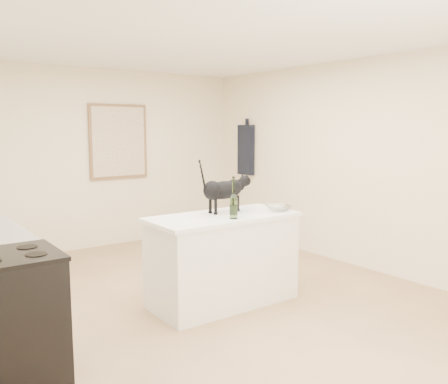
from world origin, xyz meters
TOP-DOWN VIEW (x-y plane):
  - floor at (0.00, 0.00)m, footprint 5.50×5.50m
  - ceiling at (0.00, 0.00)m, footprint 5.50×5.50m
  - wall_back at (0.00, 2.75)m, footprint 4.50×0.00m
  - wall_right at (2.25, 0.00)m, footprint 0.00×5.50m
  - island_base at (0.10, -0.20)m, footprint 1.44×0.67m
  - island_top at (0.10, -0.20)m, footprint 1.50×0.70m
  - stove at (-1.95, -0.60)m, footprint 0.60×0.60m
  - artwork_frame at (0.30, 2.72)m, footprint 0.90×0.03m
  - artwork_canvas at (0.30, 2.70)m, footprint 0.82×0.00m
  - hanging_garment at (2.19, 2.05)m, footprint 0.08×0.34m
  - black_cat at (0.19, -0.08)m, footprint 0.59×0.21m
  - wine_bottle at (0.08, -0.41)m, footprint 0.09×0.09m
  - glass_bowl at (0.69, -0.37)m, footprint 0.32×0.32m

SIDE VIEW (x-z plane):
  - floor at x=0.00m, z-range 0.00..0.00m
  - island_base at x=0.10m, z-range 0.00..0.86m
  - stove at x=-1.95m, z-range 0.00..0.90m
  - island_top at x=0.10m, z-range 0.86..0.90m
  - glass_bowl at x=0.69m, z-range 0.90..0.96m
  - wine_bottle at x=0.08m, z-range 0.90..1.25m
  - black_cat at x=0.19m, z-range 0.90..1.31m
  - wall_back at x=0.00m, z-range -0.95..3.55m
  - wall_right at x=2.25m, z-range -1.45..4.05m
  - hanging_garment at x=2.19m, z-range 1.00..1.80m
  - artwork_frame at x=0.30m, z-range 1.00..2.10m
  - artwork_canvas at x=0.30m, z-range 1.04..2.06m
  - ceiling at x=0.00m, z-range 2.60..2.60m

